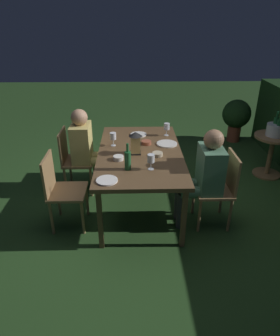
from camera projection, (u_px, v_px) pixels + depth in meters
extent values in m
plane|color=#26471E|center=(140.00, 204.00, 3.91)|extent=(16.00, 16.00, 0.00)
cube|color=brown|center=(140.00, 153.00, 3.58)|extent=(1.75, 0.99, 0.04)
cube|color=brown|center=(110.00, 154.00, 4.46)|extent=(0.05, 0.05, 0.70)
cube|color=brown|center=(100.00, 220.00, 3.03)|extent=(0.05, 0.05, 0.70)
cube|color=brown|center=(167.00, 153.00, 4.48)|extent=(0.05, 0.05, 0.70)
cube|color=brown|center=(184.00, 219.00, 3.05)|extent=(0.05, 0.05, 0.70)
cube|color=#937047|center=(68.00, 192.00, 3.35)|extent=(0.42, 0.40, 0.03)
cube|color=#937047|center=(48.00, 174.00, 3.24)|extent=(0.40, 0.02, 0.42)
cylinder|color=#937047|center=(87.00, 200.00, 3.61)|extent=(0.03, 0.03, 0.42)
cylinder|color=#937047|center=(83.00, 218.00, 3.29)|extent=(0.03, 0.03, 0.42)
cylinder|color=#937047|center=(59.00, 200.00, 3.61)|extent=(0.03, 0.03, 0.42)
cylinder|color=#937047|center=(51.00, 218.00, 3.28)|extent=(0.03, 0.03, 0.42)
cube|color=#937047|center=(213.00, 190.00, 3.38)|extent=(0.42, 0.40, 0.03)
cube|color=#937047|center=(232.00, 172.00, 3.29)|extent=(0.40, 0.03, 0.42)
cylinder|color=#937047|center=(199.00, 216.00, 3.32)|extent=(0.03, 0.03, 0.42)
cylinder|color=#937047|center=(193.00, 198.00, 3.64)|extent=(0.03, 0.03, 0.42)
cylinder|color=#937047|center=(230.00, 216.00, 3.33)|extent=(0.03, 0.03, 0.42)
cylinder|color=#937047|center=(221.00, 198.00, 3.65)|extent=(0.03, 0.03, 0.42)
cube|color=#4C7A5B|center=(210.00, 169.00, 3.26)|extent=(0.38, 0.24, 0.50)
sphere|color=#997051|center=(214.00, 139.00, 3.10)|extent=(0.21, 0.21, 0.21)
cylinder|color=#4C7A5B|center=(197.00, 192.00, 3.29)|extent=(0.13, 0.36, 0.13)
cylinder|color=#4C7A5B|center=(194.00, 184.00, 3.45)|extent=(0.13, 0.36, 0.13)
cylinder|color=#333338|center=(181.00, 210.00, 3.39)|extent=(0.11, 0.11, 0.45)
cylinder|color=#333338|center=(179.00, 202.00, 3.55)|extent=(0.11, 0.11, 0.45)
cube|color=#937047|center=(79.00, 161.00, 4.05)|extent=(0.42, 0.40, 0.03)
cube|color=#937047|center=(63.00, 146.00, 3.94)|extent=(0.40, 0.02, 0.42)
cylinder|color=#937047|center=(94.00, 170.00, 4.31)|extent=(0.03, 0.03, 0.42)
cylinder|color=#937047|center=(91.00, 182.00, 3.99)|extent=(0.03, 0.03, 0.42)
cylinder|color=#937047|center=(70.00, 170.00, 4.31)|extent=(0.03, 0.03, 0.42)
cylinder|color=#937047|center=(66.00, 182.00, 3.99)|extent=(0.03, 0.03, 0.42)
cube|color=tan|center=(82.00, 143.00, 3.93)|extent=(0.38, 0.24, 0.50)
sphere|color=tan|center=(79.00, 117.00, 3.77)|extent=(0.21, 0.21, 0.21)
cylinder|color=tan|center=(94.00, 156.00, 4.12)|extent=(0.13, 0.36, 0.13)
cylinder|color=tan|center=(93.00, 162.00, 3.96)|extent=(0.13, 0.36, 0.13)
cylinder|color=#333338|center=(107.00, 172.00, 4.23)|extent=(0.11, 0.11, 0.45)
cylinder|color=#333338|center=(106.00, 178.00, 4.07)|extent=(0.11, 0.11, 0.45)
cube|color=black|center=(136.00, 153.00, 3.52)|extent=(0.12, 0.12, 0.01)
cube|color=#F9D17A|center=(136.00, 144.00, 3.47)|extent=(0.11, 0.11, 0.20)
cone|color=black|center=(135.00, 134.00, 3.41)|extent=(0.15, 0.15, 0.05)
cylinder|color=#1E5B2D|center=(128.00, 161.00, 3.11)|extent=(0.07, 0.07, 0.20)
cylinder|color=#1E5B2D|center=(127.00, 148.00, 3.05)|extent=(0.03, 0.03, 0.09)
cylinder|color=silver|center=(166.00, 135.00, 4.05)|extent=(0.06, 0.06, 0.00)
cylinder|color=silver|center=(166.00, 132.00, 4.03)|extent=(0.01, 0.01, 0.08)
cylinder|color=silver|center=(167.00, 126.00, 3.99)|extent=(0.08, 0.08, 0.08)
cylinder|color=maroon|center=(167.00, 128.00, 4.00)|extent=(0.07, 0.07, 0.03)
cylinder|color=silver|center=(151.00, 169.00, 3.16)|extent=(0.06, 0.06, 0.00)
cylinder|color=silver|center=(151.00, 165.00, 3.14)|extent=(0.01, 0.01, 0.08)
cylinder|color=silver|center=(151.00, 158.00, 3.10)|extent=(0.08, 0.08, 0.08)
cylinder|color=maroon|center=(151.00, 160.00, 3.11)|extent=(0.07, 0.07, 0.03)
cylinder|color=silver|center=(113.00, 145.00, 3.73)|extent=(0.06, 0.06, 0.00)
cylinder|color=silver|center=(113.00, 142.00, 3.71)|extent=(0.01, 0.01, 0.08)
cylinder|color=silver|center=(113.00, 136.00, 3.67)|extent=(0.08, 0.08, 0.08)
cylinder|color=maroon|center=(113.00, 138.00, 3.68)|extent=(0.07, 0.07, 0.03)
cylinder|color=silver|center=(138.00, 135.00, 4.05)|extent=(0.22, 0.22, 0.01)
cylinder|color=silver|center=(167.00, 144.00, 3.76)|extent=(0.26, 0.26, 0.01)
cylinder|color=white|center=(107.00, 180.00, 2.93)|extent=(0.21, 0.21, 0.01)
cylinder|color=silver|center=(118.00, 158.00, 3.36)|extent=(0.12, 0.12, 0.04)
cylinder|color=#424C1E|center=(118.00, 157.00, 3.35)|extent=(0.10, 0.10, 0.01)
cylinder|color=#BCAD8E|center=(158.00, 154.00, 3.45)|extent=(0.12, 0.12, 0.04)
cylinder|color=tan|center=(158.00, 153.00, 3.45)|extent=(0.10, 0.10, 0.01)
cylinder|color=#9E5138|center=(146.00, 143.00, 3.76)|extent=(0.12, 0.12, 0.04)
cylinder|color=#477533|center=(146.00, 142.00, 3.76)|extent=(0.11, 0.11, 0.01)
cylinder|color=brown|center=(274.00, 137.00, 4.35)|extent=(0.55, 0.55, 0.03)
cylinder|color=brown|center=(270.00, 157.00, 4.50)|extent=(0.07, 0.07, 0.60)
cylinder|color=brown|center=(266.00, 174.00, 4.63)|extent=(0.41, 0.41, 0.02)
cylinder|color=#B2B7BF|center=(276.00, 130.00, 4.30)|extent=(0.26, 0.26, 0.17)
cylinder|color=white|center=(276.00, 127.00, 4.28)|extent=(0.23, 0.23, 0.04)
cylinder|color=#144723|center=(276.00, 123.00, 4.30)|extent=(0.07, 0.07, 0.16)
cylinder|color=#144723|center=(277.00, 115.00, 4.25)|extent=(0.03, 0.03, 0.09)
cylinder|color=#144723|center=(279.00, 125.00, 4.22)|extent=(0.07, 0.07, 0.16)
cylinder|color=brown|center=(234.00, 133.00, 5.81)|extent=(0.24, 0.24, 0.31)
sphere|color=#193816|center=(237.00, 114.00, 5.63)|extent=(0.53, 0.53, 0.53)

